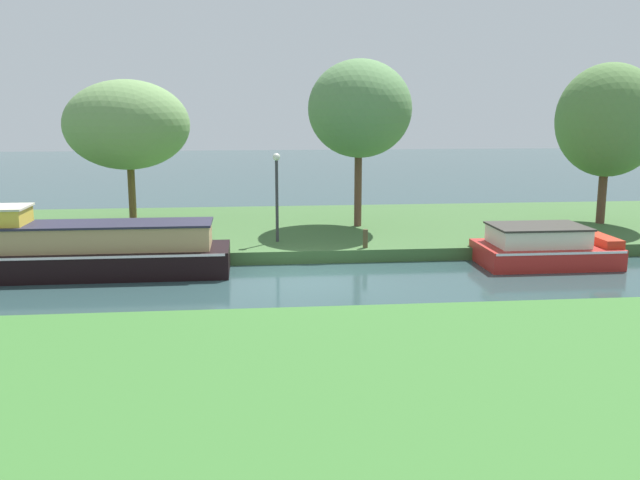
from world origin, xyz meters
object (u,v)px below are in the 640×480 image
Objects in this scene: willow_tree_right at (608,120)px; lamp_post at (277,186)px; willow_tree_left at (127,125)px; willow_tree_centre at (359,109)px; black_narrowboat at (81,251)px; mooring_post_near at (116,244)px; mooring_post_far at (365,239)px; red_barge at (544,248)px.

willow_tree_right is 12.82m from lamp_post.
willow_tree_centre is at bearing -13.45° from willow_tree_left.
black_narrowboat is 6.40m from lamp_post.
willow_tree_left is 10.05× the size of mooring_post_near.
willow_tree_left is 0.90× the size of willow_tree_right.
willow_tree_right is at bearing -7.16° from willow_tree_left.
mooring_post_near is (-4.96, -1.31, -1.56)m from lamp_post.
willow_tree_left reaches higher than mooring_post_far.
mooring_post_near is (0.75, 1.17, -0.04)m from black_narrowboat.
red_barge reaches higher than mooring_post_near.
red_barge is 7.54m from willow_tree_right.
lamp_post reaches higher than mooring_post_far.
willow_tree_centre reaches higher than lamp_post.
black_narrowboat reaches higher than mooring_post_far.
mooring_post_far is (-9.71, -3.72, -3.58)m from willow_tree_right.
red_barge is 6.90× the size of mooring_post_far.
willow_tree_right is at bearing 48.29° from red_barge.
willow_tree_right is 11.16× the size of mooring_post_near.
mooring_post_near is at bearing -165.22° from lamp_post.
red_barge is at bearing -45.71° from willow_tree_centre.
mooring_post_far reaches higher than mooring_post_near.
black_narrowboat is at bearing -156.54° from lamp_post.
black_narrowboat is 8.50m from mooring_post_far.
black_narrowboat is at bearing -172.11° from mooring_post_far.
red_barge is at bearing -17.05° from lamp_post.
willow_tree_centre is (8.82, 5.08, 3.98)m from black_narrowboat.
lamp_post is at bearing 154.26° from mooring_post_far.
black_narrowboat is 1.59× the size of willow_tree_left.
red_barge reaches higher than mooring_post_far.
willow_tree_centre is 9.32m from willow_tree_right.
willow_tree_left is 10.66m from mooring_post_far.
willow_tree_centre reaches higher than mooring_post_far.
willow_tree_centre is 9.83m from mooring_post_near.
willow_tree_right reaches higher than black_narrowboat.
lamp_post is at bearing -40.54° from willow_tree_left.
willow_tree_left is at bearing 166.55° from willow_tree_centre.
lamp_post is (-8.07, 2.48, 1.70)m from red_barge.
mooring_post_near is at bearing -167.93° from willow_tree_right.
black_narrowboat is at bearing -164.92° from willow_tree_right.
willow_tree_centre reaches higher than black_narrowboat.
mooring_post_near is (-17.38, -3.72, -3.60)m from willow_tree_right.
willow_tree_centre reaches higher than red_barge.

